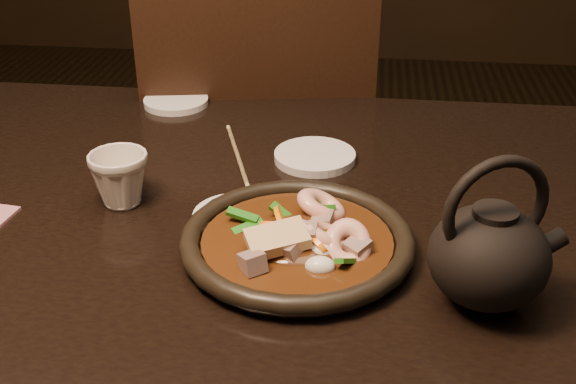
# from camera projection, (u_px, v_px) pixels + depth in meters

# --- Properties ---
(table) EXTENTS (1.60, 0.90, 0.75)m
(table) POSITION_uv_depth(u_px,v_px,m) (180.00, 263.00, 0.98)
(table) COLOR black
(table) RESTS_ON floor
(chair) EXTENTS (0.52, 0.52, 0.95)m
(chair) POSITION_uv_depth(u_px,v_px,m) (259.00, 178.00, 1.54)
(chair) COLOR black
(chair) RESTS_ON floor
(plate) EXTENTS (0.28, 0.28, 0.03)m
(plate) POSITION_uv_depth(u_px,v_px,m) (297.00, 242.00, 0.85)
(plate) COLOR black
(plate) RESTS_ON table
(stirfry) EXTENTS (0.18, 0.18, 0.05)m
(stirfry) POSITION_uv_depth(u_px,v_px,m) (303.00, 239.00, 0.85)
(stirfry) COLOR #381B0A
(stirfry) RESTS_ON plate
(soy_dish) EXTENTS (0.11, 0.11, 0.02)m
(soy_dish) POSITION_uv_depth(u_px,v_px,m) (236.00, 218.00, 0.92)
(soy_dish) COLOR silver
(soy_dish) RESTS_ON table
(saucer_left) EXTENTS (0.11, 0.11, 0.01)m
(saucer_left) POSITION_uv_depth(u_px,v_px,m) (176.00, 102.00, 1.28)
(saucer_left) COLOR silver
(saucer_left) RESTS_ON table
(saucer_right) EXTENTS (0.12, 0.12, 0.01)m
(saucer_right) POSITION_uv_depth(u_px,v_px,m) (315.00, 157.00, 1.08)
(saucer_right) COLOR silver
(saucer_right) RESTS_ON table
(tea_cup) EXTENTS (0.09, 0.09, 0.08)m
(tea_cup) POSITION_uv_depth(u_px,v_px,m) (120.00, 177.00, 0.95)
(tea_cup) COLOR beige
(tea_cup) RESTS_ON table
(chopsticks) EXTENTS (0.07, 0.21, 0.01)m
(chopsticks) POSITION_uv_depth(u_px,v_px,m) (237.00, 155.00, 1.09)
(chopsticks) COLOR tan
(chopsticks) RESTS_ON table
(teapot) EXTENTS (0.15, 0.13, 0.17)m
(teapot) POSITION_uv_depth(u_px,v_px,m) (490.00, 252.00, 0.75)
(teapot) COLOR black
(teapot) RESTS_ON table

